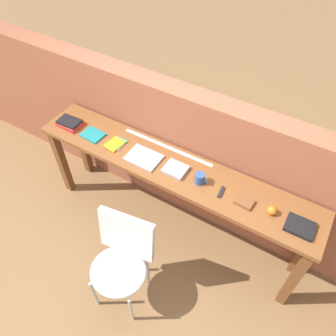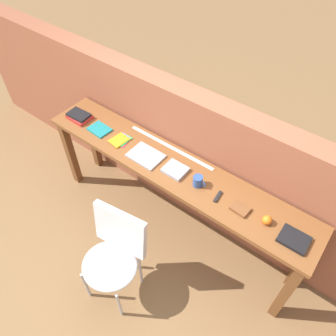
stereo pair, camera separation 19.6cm
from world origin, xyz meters
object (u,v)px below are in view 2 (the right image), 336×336
at_px(pamphlet_pile_colourful, 121,140).
at_px(leather_journal_brown, 240,209).
at_px(book_repair_rightmost, 294,239).
at_px(magazine_cycling, 100,129).
at_px(chair_white_moulded, 114,253).
at_px(book_stack_leftmost, 79,116).
at_px(sports_ball_small, 267,220).
at_px(book_open_centre, 146,156).
at_px(multitool_folded, 218,197).
at_px(mug, 198,181).

distance_m(pamphlet_pile_colourful, leather_journal_brown, 1.19).
bearing_deg(book_repair_rightmost, magazine_cycling, 179.38).
relative_size(leather_journal_brown, book_repair_rightmost, 0.66).
distance_m(chair_white_moulded, leather_journal_brown, 1.02).
height_order(book_stack_leftmost, magazine_cycling, book_stack_leftmost).
bearing_deg(leather_journal_brown, sports_ball_small, 7.56).
xyz_separation_m(book_open_centre, book_repair_rightmost, (1.30, 0.00, 0.01)).
bearing_deg(multitool_folded, sports_ball_small, 2.08).
xyz_separation_m(book_open_centre, sports_ball_small, (1.09, 0.02, 0.03)).
height_order(mug, leather_journal_brown, mug).
distance_m(chair_white_moulded, pamphlet_pile_colourful, 0.96).
xyz_separation_m(book_stack_leftmost, leather_journal_brown, (1.70, -0.00, -0.01)).
height_order(magazine_cycling, multitool_folded, same).
xyz_separation_m(book_open_centre, multitool_folded, (0.70, 0.00, -0.00)).
height_order(multitool_folded, sports_ball_small, sports_ball_small).
xyz_separation_m(magazine_cycling, book_repair_rightmost, (1.84, 0.00, 0.01)).
distance_m(multitool_folded, book_repair_rightmost, 0.60).
relative_size(magazine_cycling, mug, 1.75).
height_order(magazine_cycling, mug, mug).
relative_size(book_open_centre, book_repair_rightmost, 1.43).
relative_size(mug, multitool_folded, 1.00).
bearing_deg(pamphlet_pile_colourful, sports_ball_small, 0.08).
relative_size(chair_white_moulded, book_repair_rightmost, 4.54).
bearing_deg(book_repair_rightmost, multitool_folded, 179.34).
relative_size(chair_white_moulded, book_open_centre, 3.18).
xyz_separation_m(book_stack_leftmost, book_open_centre, (0.81, -0.01, -0.02)).
bearing_deg(magazine_cycling, mug, 4.18).
xyz_separation_m(multitool_folded, sports_ball_small, (0.39, 0.01, 0.03)).
bearing_deg(multitool_folded, book_open_centre, -179.89).
bearing_deg(book_repair_rightmost, sports_ball_small, 175.42).
height_order(pamphlet_pile_colourful, multitool_folded, multitool_folded).
xyz_separation_m(pamphlet_pile_colourful, multitool_folded, (1.00, -0.01, 0.00)).
xyz_separation_m(mug, leather_journal_brown, (0.37, -0.00, -0.03)).
distance_m(chair_white_moulded, magazine_cycling, 1.11).
distance_m(book_open_centre, book_repair_rightmost, 1.30).
height_order(book_stack_leftmost, pamphlet_pile_colourful, book_stack_leftmost).
bearing_deg(mug, sports_ball_small, 0.68).
distance_m(magazine_cycling, multitool_folded, 1.24).
bearing_deg(sports_ball_small, book_open_centre, -179.18).
bearing_deg(mug, pamphlet_pile_colourful, 179.66).
relative_size(multitool_folded, book_repair_rightmost, 0.56).
relative_size(pamphlet_pile_colourful, mug, 1.68).
bearing_deg(book_open_centre, mug, 1.47).
bearing_deg(leather_journal_brown, mug, -176.55).
bearing_deg(pamphlet_pile_colourful, magazine_cycling, -177.04).
relative_size(book_open_centre, sports_ball_small, 4.05).
bearing_deg(chair_white_moulded, book_open_centre, 108.96).
bearing_deg(book_repair_rightmost, chair_white_moulded, -147.14).
xyz_separation_m(pamphlet_pile_colourful, book_repair_rightmost, (1.60, -0.01, 0.01)).
xyz_separation_m(chair_white_moulded, magazine_cycling, (-0.78, 0.70, 0.36)).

